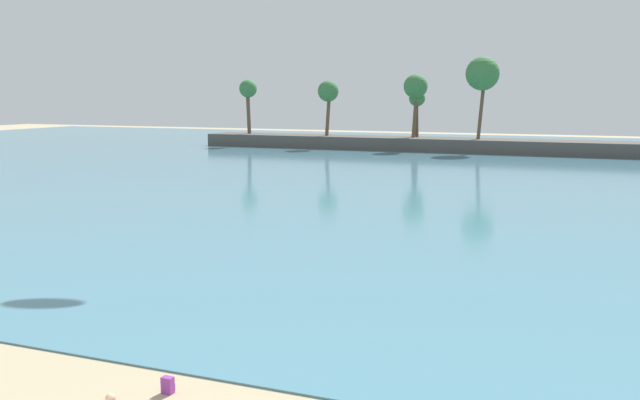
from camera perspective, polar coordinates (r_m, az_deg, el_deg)
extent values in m
cube|color=teal|center=(74.99, 15.83, 2.49)|extent=(220.00, 117.33, 0.06)
cube|color=#514C47|center=(93.43, 17.14, 4.12)|extent=(92.76, 6.00, 1.80)
cylinder|color=brown|center=(96.31, 7.76, 7.13)|extent=(0.79, 0.84, 6.89)
sphere|color=#38753D|center=(96.29, 7.80, 9.17)|extent=(3.23, 3.23, 3.23)
cylinder|color=brown|center=(104.85, -5.86, 7.21)|extent=(0.63, 0.83, 6.64)
sphere|color=#38753D|center=(104.82, -5.88, 9.02)|extent=(2.61, 2.61, 2.61)
cylinder|color=brown|center=(97.20, 7.89, 6.66)|extent=(0.67, 0.62, 5.28)
sphere|color=#38753D|center=(97.15, 7.92, 8.21)|extent=(2.21, 2.21, 2.21)
cylinder|color=brown|center=(99.32, 0.66, 7.07)|extent=(0.80, 0.77, 6.27)
sphere|color=#38753D|center=(99.28, 0.67, 8.87)|extent=(2.96, 2.96, 2.96)
cylinder|color=brown|center=(94.01, 13.02, 7.43)|extent=(0.96, 0.96, 8.47)
sphere|color=#38753D|center=(94.03, 13.11, 10.01)|extent=(4.36, 4.36, 4.36)
sphere|color=tan|center=(15.27, -16.70, -15.22)|extent=(0.21, 0.21, 0.21)
cube|color=purple|center=(19.02, -12.31, -14.54)|extent=(0.31, 0.21, 0.44)
cube|color=purple|center=(19.16, -12.06, -14.68)|extent=(0.22, 0.09, 0.20)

